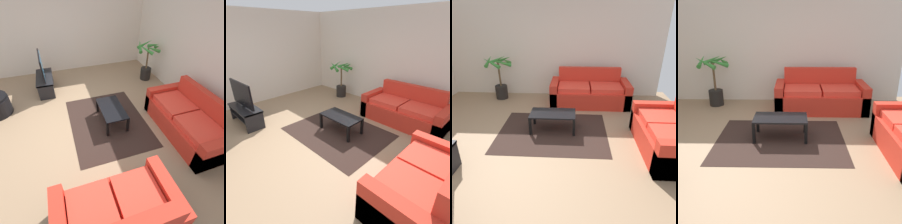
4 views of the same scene
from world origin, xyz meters
The scene contains 6 objects.
ground_plane centered at (0.00, 0.00, 0.00)m, with size 6.60×6.60×0.00m, color #937556.
wall_back centered at (0.00, 3.00, 1.35)m, with size 6.00×0.06×2.70m, color beige.
couch_main centered at (1.00, 2.28, 0.30)m, with size 2.00×0.90×0.90m.
coffee_table centered at (0.19, 0.85, 0.33)m, with size 0.92×0.50×0.39m.
area_rug centered at (0.19, 0.75, 0.00)m, with size 2.20×1.70×0.01m, color black.
potted_palm centered at (-1.44, 2.54, 0.55)m, with size 0.74×0.76×1.19m.
Camera 4 is at (0.43, -3.13, 2.01)m, focal length 40.27 mm.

